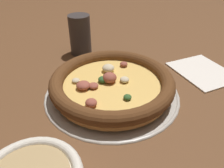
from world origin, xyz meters
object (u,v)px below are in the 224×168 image
pizza (112,83)px  drinking_cup (80,35)px  fork (207,75)px  napkin (203,71)px  pizza_tray (112,92)px

pizza → drinking_cup: size_ratio=2.38×
fork → napkin: bearing=-22.4°
drinking_cup → napkin: bearing=21.1°
napkin → fork: 0.02m
napkin → pizza: bearing=-117.9°
pizza_tray → napkin: 0.26m
fork → drinking_cup: bearing=30.3°
drinking_cup → napkin: (0.34, 0.13, -0.05)m
napkin → fork: (0.02, -0.01, -0.00)m
pizza_tray → fork: bearing=58.2°
napkin → drinking_cup: bearing=-158.9°
pizza → napkin: (0.12, 0.23, -0.02)m
drinking_cup → pizza_tray: bearing=-25.5°
drinking_cup → fork: 0.38m
pizza_tray → drinking_cup: (-0.21, 0.10, 0.05)m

